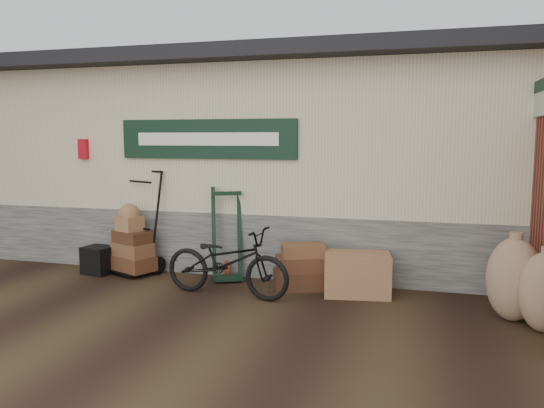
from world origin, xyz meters
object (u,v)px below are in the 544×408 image
Objects in this scene: porter_trolley at (141,221)px; bicycle at (227,258)px; black_trunk at (98,260)px; suitcase_stack at (300,266)px; wicker_hamper at (357,274)px; green_barrow at (227,234)px.

bicycle is (1.61, -0.77, -0.28)m from porter_trolley.
black_trunk is 0.24× the size of bicycle.
suitcase_stack is 3.01m from black_trunk.
black_trunk is at bearing 179.62° from wicker_hamper.
bicycle is (0.28, -0.77, -0.16)m from green_barrow.
wicker_hamper is at bearing 18.30° from porter_trolley.
suitcase_stack is at bearing -35.04° from green_barrow.
green_barrow is 1.59× the size of wicker_hamper.
green_barrow reaches higher than bicycle.
black_trunk is (-1.91, -0.24, -0.44)m from green_barrow.
porter_trolley is 1.89× the size of wicker_hamper.
wicker_hamper is (0.75, -0.07, -0.04)m from suitcase_stack.
porter_trolley is at bearing 155.29° from green_barrow.
porter_trolley is 1.19× the size of green_barrow.
black_trunk is at bearing 82.88° from bicycle.
porter_trolley is 3.83× the size of black_trunk.
suitcase_stack is at bearing 18.43° from porter_trolley.
wicker_hamper is 0.48× the size of bicycle.
bicycle reaches higher than suitcase_stack.
green_barrow is 1.89× the size of suitcase_stack.
wicker_hamper is 1.65m from bicycle.
black_trunk is (-0.58, -0.24, -0.56)m from porter_trolley.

